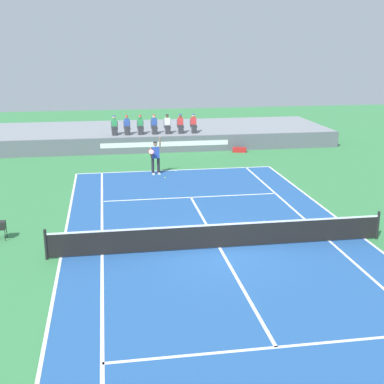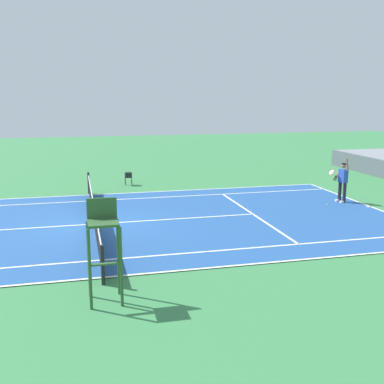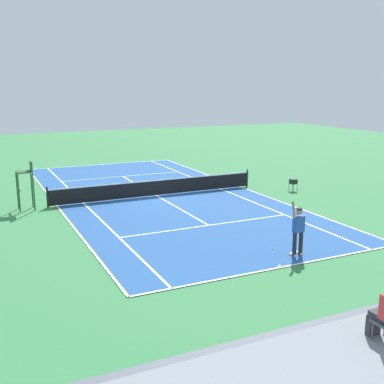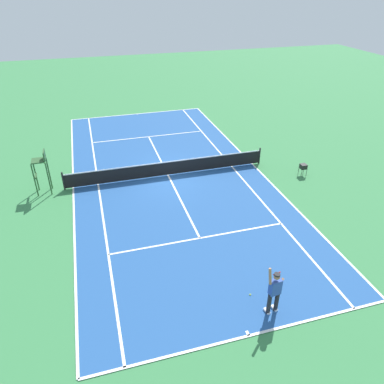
{
  "view_description": "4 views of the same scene",
  "coord_description": "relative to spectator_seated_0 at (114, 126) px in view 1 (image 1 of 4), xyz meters",
  "views": [
    {
      "loc": [
        -3.8,
        -17.14,
        7.09
      ],
      "look_at": [
        -0.36,
        3.91,
        1.0
      ],
      "focal_mm": 49.8,
      "sensor_mm": 36.0,
      "label": 1
    },
    {
      "loc": [
        17.58,
        -0.52,
        4.79
      ],
      "look_at": [
        -0.36,
        3.91,
        1.0
      ],
      "focal_mm": 44.06,
      "sensor_mm": 36.0,
      "label": 2
    },
    {
      "loc": [
        9.34,
        24.45,
        6.12
      ],
      "look_at": [
        -0.36,
        3.91,
        1.0
      ],
      "focal_mm": 44.59,
      "sensor_mm": 36.0,
      "label": 3
    },
    {
      "loc": [
        4.08,
        19.12,
        10.31
      ],
      "look_at": [
        -0.36,
        3.91,
        1.0
      ],
      "focal_mm": 34.37,
      "sensor_mm": 36.0,
      "label": 4
    }
  ],
  "objects": [
    {
      "name": "ball_hopper",
      "position": [
        -4.55,
        -16.0,
        -1.09
      ],
      "size": [
        0.36,
        0.36,
        0.7
      ],
      "color": "black",
      "rests_on": "ground"
    },
    {
      "name": "tennis_player",
      "position": [
        2.03,
        -7.02,
        -0.67
      ],
      "size": [
        0.75,
        0.7,
        2.08
      ],
      "color": "#232328",
      "rests_on": "ground"
    },
    {
      "name": "spectator_seated_0",
      "position": [
        0.0,
        0.0,
        0.0
      ],
      "size": [
        0.44,
        0.6,
        1.27
      ],
      "color": "#474C56",
      "rests_on": "bleacher_platform"
    },
    {
      "name": "tennis_ball",
      "position": [
        2.44,
        -7.94,
        -1.63
      ],
      "size": [
        0.07,
        0.07,
        0.07
      ],
      "primitive_type": "sphere",
      "color": "#D1E533",
      "rests_on": "ground"
    },
    {
      "name": "bleacher_platform",
      "position": [
        3.22,
        2.8,
        -1.14
      ],
      "size": [
        23.92,
        7.69,
        1.05
      ],
      "primitive_type": "cube",
      "color": "gray",
      "rests_on": "ground"
    },
    {
      "name": "barrier_wall",
      "position": [
        3.22,
        -1.17,
        -1.14
      ],
      "size": [
        23.92,
        0.25,
        1.05
      ],
      "color": "#565B66",
      "rests_on": "ground"
    },
    {
      "name": "spectator_seated_2",
      "position": [
        1.71,
        0.0,
        0.0
      ],
      "size": [
        0.44,
        0.6,
        1.27
      ],
      "color": "#474C56",
      "rests_on": "bleacher_platform"
    },
    {
      "name": "equipment_bag",
      "position": [
        8.05,
        -1.88,
        -1.5
      ],
      "size": [
        0.95,
        0.5,
        0.32
      ],
      "color": "red",
      "rests_on": "ground"
    },
    {
      "name": "spectator_seated_3",
      "position": [
        2.64,
        0.0,
        0.0
      ],
      "size": [
        0.44,
        0.6,
        1.27
      ],
      "color": "#474C56",
      "rests_on": "bleacher_platform"
    },
    {
      "name": "spectator_seated_5",
      "position": [
        4.41,
        0.0,
        0.0
      ],
      "size": [
        0.44,
        0.6,
        1.27
      ],
      "color": "#474C56",
      "rests_on": "bleacher_platform"
    },
    {
      "name": "court",
      "position": [
        3.22,
        -18.17,
        -1.65
      ],
      "size": [
        11.08,
        23.88,
        0.03
      ],
      "color": "#235193",
      "rests_on": "ground"
    },
    {
      "name": "ground_plane",
      "position": [
        3.22,
        -18.17,
        -1.66
      ],
      "size": [
        80.0,
        80.0,
        0.0
      ],
      "primitive_type": "plane",
      "color": "#387F47"
    },
    {
      "name": "spectator_seated_4",
      "position": [
        3.52,
        0.0,
        0.0
      ],
      "size": [
        0.44,
        0.6,
        1.27
      ],
      "color": "#474C56",
      "rests_on": "bleacher_platform"
    },
    {
      "name": "spectator_seated_1",
      "position": [
        0.83,
        0.0,
        0.0
      ],
      "size": [
        0.44,
        0.6,
        1.27
      ],
      "color": "#474C56",
      "rests_on": "bleacher_platform"
    },
    {
      "name": "net",
      "position": [
        3.22,
        -18.17,
        -1.14
      ],
      "size": [
        11.98,
        0.1,
        1.07
      ],
      "color": "black",
      "rests_on": "ground"
    },
    {
      "name": "spectator_seated_6",
      "position": [
        5.31,
        0.0,
        0.0
      ],
      "size": [
        0.44,
        0.6,
        1.27
      ],
      "color": "#474C56",
      "rests_on": "bleacher_platform"
    }
  ]
}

